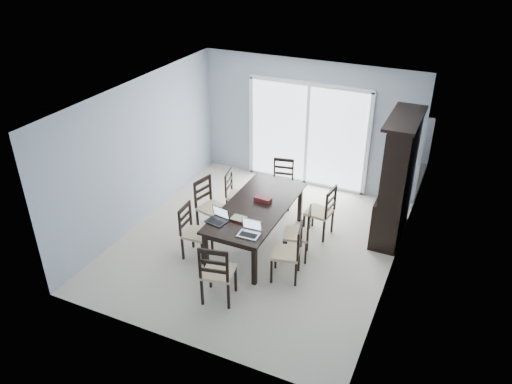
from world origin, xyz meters
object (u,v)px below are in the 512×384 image
dining_table (256,210)px  chair_right_far (325,207)px  laptop_silver (249,232)px  cell_phone (240,234)px  chair_left_far (234,189)px  chair_end_near (216,268)px  chair_right_near (292,247)px  chair_right_mid (302,228)px  hot_tub (301,136)px  chair_end_far (283,177)px  game_box (263,199)px  laptop_dark (216,219)px  china_hutch (397,180)px  chair_left_mid (208,200)px  chair_left_near (191,226)px

dining_table → chair_right_far: 1.20m
laptop_silver → cell_phone: (-0.14, -0.03, -0.05)m
chair_left_far → chair_end_near: size_ratio=0.87×
chair_right_near → chair_right_mid: size_ratio=1.04×
chair_right_mid → cell_phone: size_ratio=9.68×
chair_right_near → laptop_silver: size_ratio=3.31×
chair_left_far → hot_tub: (0.25, 2.90, -0.01)m
chair_right_mid → hot_tub: (-1.36, 3.65, -0.03)m
chair_end_far → game_box: size_ratio=3.75×
chair_left_far → laptop_dark: (0.41, -1.43, 0.26)m
game_box → chair_right_far: bearing=28.9°
chair_end_far → dining_table: bearing=83.7°
china_hutch → hot_tub: (-2.55, 2.36, -0.54)m
laptop_silver → cell_phone: bearing=-169.0°
chair_end_far → chair_right_mid: bearing=111.1°
chair_left_mid → dining_table: bearing=99.0°
laptop_dark → laptop_silver: laptop_silver is taller
chair_right_far → cell_phone: bearing=157.8°
game_box → chair_end_near: bearing=-87.7°
laptop_dark → game_box: bearing=76.8°
chair_end_near → chair_right_far: bearing=57.9°
chair_right_mid → chair_end_near: chair_end_near is taller
chair_left_mid → hot_tub: bearing=-173.9°
chair_right_far → laptop_dark: chair_right_far is taller
chair_left_near → chair_right_mid: (1.66, 0.68, -0.00)m
china_hutch → laptop_dark: china_hutch is taller
chair_left_far → chair_right_far: chair_right_far is taller
china_hutch → chair_right_far: size_ratio=1.98×
dining_table → chair_end_near: (0.10, -1.60, -0.06)m
dining_table → game_box: size_ratio=7.78×
chair_right_far → game_box: size_ratio=3.92×
china_hutch → chair_right_mid: (-1.20, -1.29, -0.51)m
chair_right_near → laptop_dark: size_ratio=3.12×
chair_right_mid → chair_end_far: (-0.95, 1.52, 0.00)m
hot_tub → chair_end_far: bearing=-79.2°
chair_right_near → chair_right_mid: 0.58m
game_box → chair_left_far: bearing=147.6°
chair_right_far → chair_end_near: chair_end_near is taller
dining_table → china_hutch: size_ratio=1.00×
chair_right_mid → laptop_dark: (-1.20, -0.68, 0.25)m
chair_right_near → game_box: chair_right_near is taller
china_hutch → chair_right_far: china_hutch is taller
laptop_dark → chair_right_far: bearing=57.5°
chair_left_near → chair_right_near: size_ratio=0.96×
chair_end_far → hot_tub: 2.17m
laptop_silver → chair_left_near: bearing=171.5°
chair_end_near → game_box: (-0.07, 1.79, 0.17)m
hot_tub → china_hutch: bearing=-42.7°
china_hutch → chair_right_mid: bearing=-132.8°
chair_left_near → cell_phone: size_ratio=9.74×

